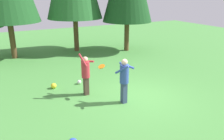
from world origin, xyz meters
TOP-DOWN VIEW (x-y plane):
  - ground_plane at (0.00, 0.00)m, footprint 40.00×40.00m
  - person_thrower at (-1.76, 1.22)m, footprint 0.68×0.68m
  - person_catcher at (-0.72, -0.15)m, footprint 0.72×0.75m
  - frisbee at (-1.28, 0.68)m, footprint 0.33×0.34m
  - ball_yellow at (-2.83, 2.48)m, footprint 0.25×0.25m
  - ball_white at (-1.64, 2.45)m, footprint 0.20×0.20m

SIDE VIEW (x-z plane):
  - ground_plane at x=0.00m, z-range 0.00..0.00m
  - ball_white at x=-1.64m, z-range 0.00..0.20m
  - ball_yellow at x=-2.83m, z-range 0.00..0.25m
  - person_thrower at x=-1.76m, z-range 0.07..1.90m
  - person_catcher at x=-0.72m, z-range 0.17..1.94m
  - frisbee at x=-1.28m, z-range 1.26..1.39m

